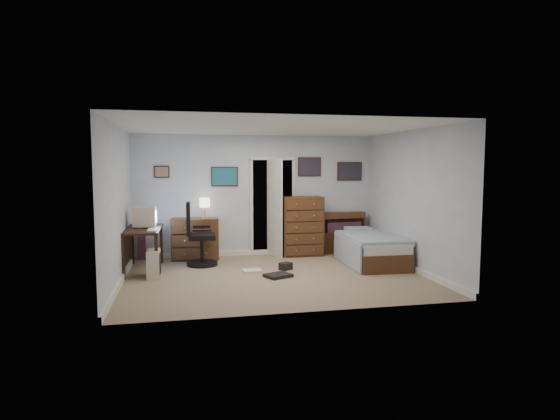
% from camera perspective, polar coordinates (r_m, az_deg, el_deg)
% --- Properties ---
extents(floor, '(5.00, 4.00, 0.02)m').
position_cam_1_polar(floor, '(8.01, -0.68, -8.15)').
color(floor, gray).
rests_on(floor, ground).
extents(computer_desk, '(0.64, 1.34, 0.76)m').
position_cam_1_polar(computer_desk, '(8.68, -16.92, -3.30)').
color(computer_desk, '#321F10').
rests_on(computer_desk, floor).
extents(crt_monitor, '(0.41, 0.38, 0.37)m').
position_cam_1_polar(crt_monitor, '(8.77, -16.16, -0.79)').
color(crt_monitor, beige).
rests_on(crt_monitor, computer_desk).
extents(keyboard, '(0.16, 0.41, 0.02)m').
position_cam_1_polar(keyboard, '(8.29, -15.30, -2.35)').
color(keyboard, beige).
rests_on(keyboard, computer_desk).
extents(pc_tower, '(0.22, 0.43, 0.46)m').
position_cam_1_polar(pc_tower, '(8.18, -15.14, -6.34)').
color(pc_tower, beige).
rests_on(pc_tower, floor).
extents(office_chair, '(0.59, 0.60, 1.19)m').
position_cam_1_polar(office_chair, '(8.90, -9.93, -3.77)').
color(office_chair, black).
rests_on(office_chair, floor).
extents(media_stack, '(0.15, 0.15, 0.76)m').
position_cam_1_polar(media_stack, '(9.74, -16.52, -3.61)').
color(media_stack, maroon).
rests_on(media_stack, floor).
extents(low_dresser, '(0.95, 0.51, 0.83)m').
position_cam_1_polar(low_dresser, '(9.53, -10.31, -3.46)').
color(low_dresser, '#55311A').
rests_on(low_dresser, floor).
extents(table_lamp, '(0.22, 0.22, 0.40)m').
position_cam_1_polar(table_lamp, '(9.46, -9.17, 0.80)').
color(table_lamp, gold).
rests_on(table_lamp, low_dresser).
extents(doorway, '(0.96, 1.12, 2.05)m').
position_cam_1_polar(doorway, '(10.12, -1.24, 0.50)').
color(doorway, black).
rests_on(doorway, floor).
extents(tall_dresser, '(0.85, 0.51, 1.23)m').
position_cam_1_polar(tall_dresser, '(9.78, 2.67, -1.95)').
color(tall_dresser, '#55311A').
rests_on(tall_dresser, floor).
extents(headboard_bookcase, '(0.98, 0.31, 0.87)m').
position_cam_1_polar(headboard_bookcase, '(10.18, 7.64, -2.58)').
color(headboard_bookcase, '#55311A').
rests_on(headboard_bookcase, floor).
extents(bed, '(1.06, 1.89, 0.61)m').
position_cam_1_polar(bed, '(9.14, 10.85, -4.65)').
color(bed, '#55311A').
rests_on(bed, floor).
extents(wall_posters, '(4.38, 0.04, 0.60)m').
position_cam_1_polar(wall_posters, '(9.84, 0.34, 4.70)').
color(wall_posters, '#331E11').
rests_on(wall_posters, floor).
extents(floor_clutter, '(0.91, 0.88, 0.13)m').
position_cam_1_polar(floor_clutter, '(8.19, -0.80, -7.52)').
color(floor_clutter, black).
rests_on(floor_clutter, floor).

